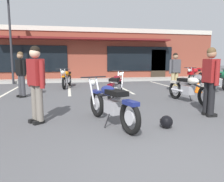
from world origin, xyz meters
TOP-DOWN VIEW (x-y plane):
  - ground_plane at (0.00, 3.87)m, footprint 80.00×80.00m
  - sidewalk_kerb at (0.00, 12.00)m, footprint 22.00×1.80m
  - brick_storefront_building at (0.00, 15.67)m, footprint 18.55×7.20m
  - painted_stall_lines at (0.00, 8.40)m, footprint 12.95×4.80m
  - motorcycle_foreground_classic at (-0.44, 2.18)m, footprint 0.98×2.05m
  - motorcycle_black_cruiser at (-1.39, 8.74)m, footprint 0.76×2.10m
  - motorcycle_silver_naked at (2.51, 4.00)m, footprint 0.76×2.10m
  - motorcycle_blue_standard at (5.77, 8.86)m, footprint 1.79×1.48m
  - motorcycle_green_cafe_racer at (5.06, 5.89)m, footprint 1.94×1.21m
  - motorcycle_orange_scrambler at (0.31, 5.07)m, footprint 1.15×1.98m
  - person_in_black_shirt at (3.22, 6.39)m, footprint 0.61×0.34m
  - person_in_shorts_foreground at (-1.99, 2.60)m, footprint 0.43×0.54m
  - person_by_back_row at (2.05, 2.38)m, footprint 0.28×0.60m
  - person_near_building at (-3.01, 6.20)m, footprint 0.44×0.54m
  - helmet_on_pavement at (0.62, 1.69)m, footprint 0.26×0.26m
  - traffic_cone at (4.08, 5.95)m, footprint 0.34×0.34m
  - parking_lot_lamp_post at (-4.40, 10.79)m, footprint 0.24×0.76m

SIDE VIEW (x-z plane):
  - ground_plane at x=0.00m, z-range 0.00..0.00m
  - painted_stall_lines at x=0.00m, z-range 0.00..0.01m
  - sidewalk_kerb at x=0.00m, z-range 0.00..0.14m
  - helmet_on_pavement at x=0.62m, z-range 0.00..0.26m
  - traffic_cone at x=4.08m, z-range -0.01..0.52m
  - motorcycle_foreground_classic at x=-0.44m, z-range -0.03..0.95m
  - motorcycle_black_cruiser at x=-1.39m, z-range -0.03..0.95m
  - motorcycle_silver_naked at x=2.51m, z-range -0.03..0.95m
  - motorcycle_orange_scrambler at x=0.31m, z-range -0.03..0.95m
  - motorcycle_blue_standard at x=5.77m, z-range 0.04..1.02m
  - motorcycle_green_cafe_racer at x=5.06m, z-range 0.04..1.02m
  - person_in_black_shirt at x=3.22m, z-range 0.11..1.79m
  - person_in_shorts_foreground at x=-1.99m, z-range 0.11..1.79m
  - person_by_back_row at x=2.05m, z-range 0.11..1.79m
  - person_near_building at x=-3.01m, z-range 0.11..1.79m
  - brick_storefront_building at x=0.00m, z-range 0.00..3.52m
  - parking_lot_lamp_post at x=-4.40m, z-range 0.73..5.58m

